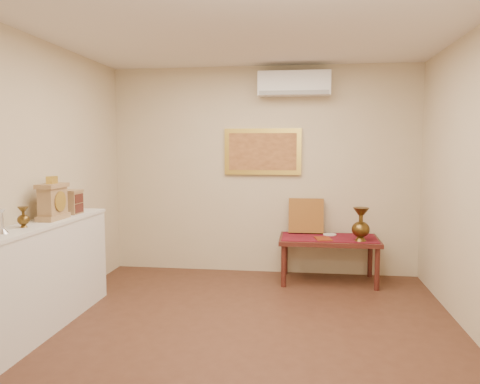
% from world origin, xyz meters
% --- Properties ---
extents(floor, '(4.50, 4.50, 0.00)m').
position_xyz_m(floor, '(0.00, 0.00, 0.00)').
color(floor, '#553121').
rests_on(floor, ground).
extents(ceiling, '(4.50, 4.50, 0.00)m').
position_xyz_m(ceiling, '(0.00, 0.00, 2.70)').
color(ceiling, silver).
rests_on(ceiling, ground).
extents(wall_back, '(4.00, 0.02, 2.70)m').
position_xyz_m(wall_back, '(0.00, 2.25, 1.35)').
color(wall_back, beige).
rests_on(wall_back, ground).
extents(wall_front, '(4.00, 0.02, 2.70)m').
position_xyz_m(wall_front, '(0.00, -2.25, 1.35)').
color(wall_front, beige).
rests_on(wall_front, ground).
extents(wall_left, '(0.02, 4.50, 2.70)m').
position_xyz_m(wall_left, '(-2.00, 0.00, 1.35)').
color(wall_left, beige).
rests_on(wall_left, ground).
extents(candlestick, '(0.09, 0.09, 0.20)m').
position_xyz_m(candlestick, '(-1.82, -0.51, 1.08)').
color(candlestick, silver).
rests_on(candlestick, display_ledge).
extents(brass_urn_small, '(0.10, 0.10, 0.23)m').
position_xyz_m(brass_urn_small, '(-1.82, -0.23, 1.09)').
color(brass_urn_small, brown).
rests_on(brass_urn_small, display_ledge).
extents(table_cloth, '(1.14, 0.59, 0.01)m').
position_xyz_m(table_cloth, '(0.85, 1.88, 0.55)').
color(table_cloth, maroon).
rests_on(table_cloth, low_table).
extents(brass_urn_tall, '(0.21, 0.21, 0.48)m').
position_xyz_m(brass_urn_tall, '(1.21, 1.70, 0.80)').
color(brass_urn_tall, brown).
rests_on(brass_urn_tall, table_cloth).
extents(plate, '(0.17, 0.17, 0.01)m').
position_xyz_m(plate, '(0.87, 2.03, 0.56)').
color(plate, white).
rests_on(plate, table_cloth).
extents(menu, '(0.22, 0.28, 0.01)m').
position_xyz_m(menu, '(0.78, 1.73, 0.56)').
color(menu, maroon).
rests_on(menu, table_cloth).
extents(cushion, '(0.44, 0.19, 0.45)m').
position_xyz_m(cushion, '(0.57, 2.13, 0.78)').
color(cushion, maroon).
rests_on(cushion, table_cloth).
extents(display_ledge, '(0.37, 2.02, 0.98)m').
position_xyz_m(display_ledge, '(-1.82, 0.00, 0.49)').
color(display_ledge, silver).
rests_on(display_ledge, floor).
extents(mantel_clock, '(0.17, 0.36, 0.41)m').
position_xyz_m(mantel_clock, '(-1.80, 0.20, 1.15)').
color(mantel_clock, '#A58054').
rests_on(mantel_clock, display_ledge).
extents(wooden_chest, '(0.16, 0.21, 0.24)m').
position_xyz_m(wooden_chest, '(-1.81, 0.59, 1.10)').
color(wooden_chest, '#A58054').
rests_on(wooden_chest, display_ledge).
extents(low_table, '(1.20, 0.70, 0.55)m').
position_xyz_m(low_table, '(0.85, 1.88, 0.48)').
color(low_table, '#4D1D17').
rests_on(low_table, floor).
extents(painting, '(1.00, 0.06, 0.60)m').
position_xyz_m(painting, '(0.00, 2.22, 1.60)').
color(painting, gold).
rests_on(painting, wall_back).
extents(ac_unit, '(0.90, 0.25, 0.30)m').
position_xyz_m(ac_unit, '(0.40, 2.12, 2.45)').
color(ac_unit, silver).
rests_on(ac_unit, wall_back).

